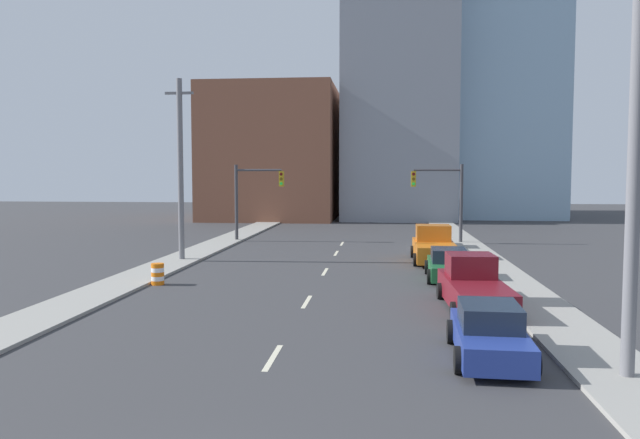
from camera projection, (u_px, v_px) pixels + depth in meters
name	position (u px, v px, depth m)	size (l,w,h in m)	color
sidewalk_left	(250.00, 230.00, 53.74)	(2.39, 90.60, 0.12)	gray
sidewalk_right	(451.00, 232.00, 52.00)	(2.39, 90.60, 0.12)	gray
lane_stripe_at_9m	(273.00, 357.00, 16.55)	(0.16, 2.40, 0.01)	beige
lane_stripe_at_16m	(307.00, 302.00, 23.83)	(0.16, 2.40, 0.01)	beige
lane_stripe_at_23m	(325.00, 272.00, 31.21)	(0.16, 2.40, 0.01)	beige
lane_stripe_at_31m	(336.00, 253.00, 38.56)	(0.16, 2.40, 0.01)	beige
lane_stripe_at_36m	(342.00, 244.00, 43.91)	(0.16, 2.40, 0.01)	beige
building_brick_left	(274.00, 154.00, 69.88)	(14.00, 16.00, 14.38)	brown
building_office_center	(397.00, 84.00, 71.87)	(12.00, 20.00, 30.66)	gray
building_glass_right	(493.00, 71.00, 74.54)	(13.00, 20.00, 34.51)	#8CADC6
traffic_signal_left	(251.00, 192.00, 45.30)	(3.63, 0.35, 5.59)	#38383D
traffic_signal_right	(446.00, 193.00, 43.88)	(3.63, 0.35, 5.59)	#38383D
utility_pole_right_near	(635.00, 149.00, 14.32)	(1.60, 0.32, 10.66)	slate
utility_pole_left_mid	(180.00, 168.00, 34.78)	(1.60, 0.32, 10.17)	slate
traffic_barrel	(158.00, 274.00, 27.51)	(0.56, 0.56, 0.95)	orange
sedan_blue	(489.00, 334.00, 16.42)	(2.13, 4.57, 1.47)	navy
pickup_truck_maroon	(474.00, 287.00, 22.61)	(2.36, 5.92, 1.91)	maroon
sedan_green	(448.00, 265.00, 28.92)	(2.16, 4.72, 1.44)	#1E6033
pickup_truck_orange	(434.00, 247.00, 34.85)	(2.45, 5.67, 2.00)	orange
sedan_white	(435.00, 238.00, 41.11)	(2.15, 4.55, 1.45)	silver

